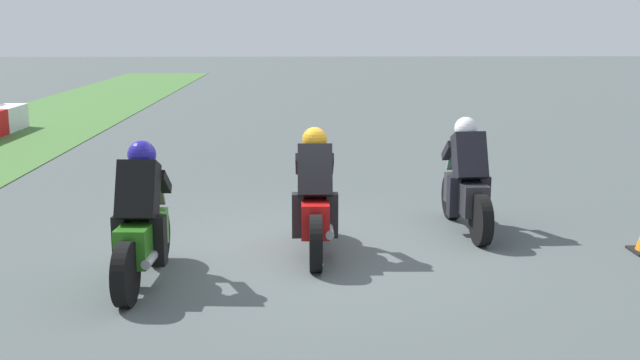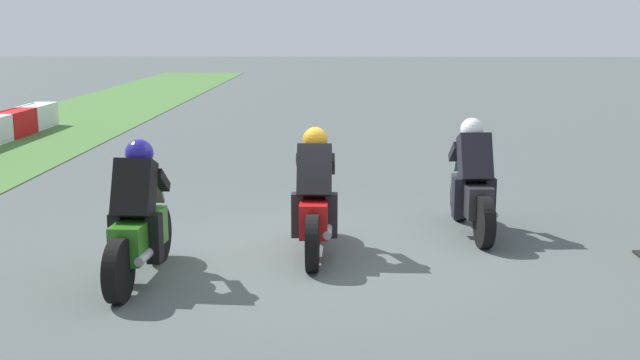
{
  "view_description": "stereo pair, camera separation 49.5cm",
  "coord_description": "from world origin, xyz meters",
  "views": [
    {
      "loc": [
        -9.19,
        0.24,
        2.69
      ],
      "look_at": [
        -0.08,
        -0.03,
        0.9
      ],
      "focal_mm": 44.37,
      "sensor_mm": 36.0,
      "label": 1
    },
    {
      "loc": [
        -9.19,
        -0.25,
        2.69
      ],
      "look_at": [
        -0.08,
        -0.03,
        0.9
      ],
      "focal_mm": 44.37,
      "sensor_mm": 36.0,
      "label": 2
    }
  ],
  "objects": [
    {
      "name": "ground_plane",
      "position": [
        0.0,
        0.0,
        0.0
      ],
      "size": [
        120.0,
        120.0,
        0.0
      ],
      "primitive_type": "plane",
      "color": "#495151"
    },
    {
      "name": "rider_lane_c",
      "position": [
        -1.12,
        1.86,
        0.62
      ],
      "size": [
        2.04,
        0.55,
        1.51
      ],
      "rotation": [
        0.0,
        0.0,
        -0.05
      ],
      "color": "black",
      "rests_on": "ground_plane"
    },
    {
      "name": "rider_lane_a",
      "position": [
        0.93,
        -1.99,
        0.62
      ],
      "size": [
        2.04,
        0.55,
        1.51
      ],
      "rotation": [
        0.0,
        0.0,
        0.06
      ],
      "color": "black",
      "rests_on": "ground_plane"
    },
    {
      "name": "rider_lane_b",
      "position": [
        -0.06,
        0.03,
        0.62
      ],
      "size": [
        2.04,
        0.54,
        1.51
      ],
      "rotation": [
        0.0,
        0.0,
        -0.01
      ],
      "color": "black",
      "rests_on": "ground_plane"
    }
  ]
}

